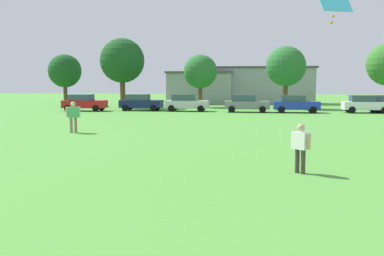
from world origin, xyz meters
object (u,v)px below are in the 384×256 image
at_px(adult_bystander, 301,144).
at_px(parked_car_navy_1, 140,102).
at_px(bystander_near_trees, 73,114).
at_px(tree_left, 122,61).
at_px(parked_car_white_5, 365,104).
at_px(tree_far_left, 65,71).
at_px(tree_right, 286,66).
at_px(parked_car_blue_4, 296,104).
at_px(parked_car_gray_3, 246,103).
at_px(tree_center, 200,72).
at_px(kite, 335,4).
at_px(parked_car_red_0, 84,103).
at_px(parked_car_silver_2, 186,103).

xyz_separation_m(adult_bystander, parked_car_navy_1, (-12.89, 30.51, -0.09)).
bearing_deg(bystander_near_trees, tree_left, -118.02).
distance_m(parked_car_white_5, tree_far_left, 34.68).
distance_m(bystander_near_trees, tree_right, 29.72).
bearing_deg(parked_car_blue_4, bystander_near_trees, -126.92).
relative_size(parked_car_gray_3, tree_center, 0.70).
distance_m(bystander_near_trees, kite, 16.19).
xyz_separation_m(bystander_near_trees, parked_car_blue_4, (14.42, 19.19, -0.21)).
bearing_deg(tree_right, tree_center, 171.71).
bearing_deg(tree_center, parked_car_red_0, -142.23).
bearing_deg(parked_car_red_0, parked_car_navy_1, 13.16).
bearing_deg(tree_left, parked_car_gray_3, -23.24).
height_order(bystander_near_trees, kite, kite).
relative_size(parked_car_navy_1, tree_left, 0.54).
bearing_deg(tree_left, parked_car_silver_2, -33.88).
xyz_separation_m(bystander_near_trees, tree_far_left, (-12.51, 28.17, 3.19)).
relative_size(parked_car_blue_4, tree_center, 0.70).
bearing_deg(parked_car_blue_4, tree_center, 140.97).
bearing_deg(parked_car_gray_3, parked_car_red_0, -178.73).
xyz_separation_m(parked_car_silver_2, parked_car_gray_3, (6.00, -0.60, 0.00)).
bearing_deg(kite, parked_car_white_5, 74.33).
height_order(parked_car_gray_3, tree_far_left, tree_far_left).
relative_size(adult_bystander, parked_car_white_5, 0.37).
xyz_separation_m(parked_car_red_0, tree_right, (20.57, 7.05, 3.78)).
relative_size(kite, parked_car_white_5, 0.28).
height_order(kite, parked_car_red_0, kite).
height_order(adult_bystander, parked_car_silver_2, parked_car_silver_2).
bearing_deg(parked_car_navy_1, parked_car_white_5, -1.44).
relative_size(parked_car_navy_1, parked_car_silver_2, 1.00).
relative_size(bystander_near_trees, parked_car_blue_4, 0.42).
bearing_deg(parked_car_blue_4, kite, -92.82).
distance_m(adult_bystander, tree_left, 39.43).
xyz_separation_m(parked_car_blue_4, tree_far_left, (-26.94, 8.98, 3.40)).
bearing_deg(parked_car_silver_2, adult_bystander, -74.99).
height_order(kite, tree_right, tree_right).
relative_size(parked_car_navy_1, parked_car_white_5, 1.00).
distance_m(parked_car_silver_2, parked_car_blue_4, 10.72).
relative_size(parked_car_gray_3, parked_car_blue_4, 1.00).
relative_size(parked_car_silver_2, parked_car_gray_3, 1.00).
bearing_deg(parked_car_red_0, bystander_near_trees, -70.70).
bearing_deg(parked_car_white_5, tree_right, 138.03).
xyz_separation_m(bystander_near_trees, parked_car_white_5, (20.95, 19.70, -0.21)).
bearing_deg(adult_bystander, tree_far_left, 167.37).
distance_m(parked_car_blue_4, tree_right, 7.80).
xyz_separation_m(parked_car_blue_4, tree_right, (-0.49, 6.81, 3.78)).
xyz_separation_m(parked_car_silver_2, tree_center, (0.56, 7.50, 3.26)).
bearing_deg(parked_car_gray_3, parked_car_silver_2, 174.29).
bearing_deg(tree_right, bystander_near_trees, -118.19).
bearing_deg(tree_right, parked_car_gray_3, -122.16).
bearing_deg(parked_car_blue_4, tree_far_left, 161.56).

